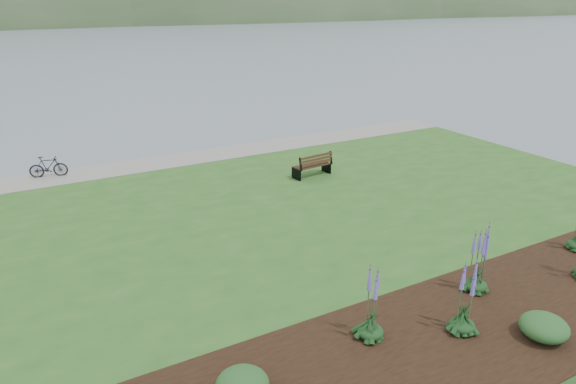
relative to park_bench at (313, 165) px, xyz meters
name	(u,v)px	position (x,y,z in m)	size (l,w,h in m)	color
ground	(212,222)	(-5.42, -1.62, -0.94)	(600.00, 600.00, 0.00)	slate
lawn	(233,238)	(-5.42, -3.62, -0.74)	(34.00, 20.00, 0.40)	#27581F
shoreline_path	(159,163)	(-5.42, 5.28, -0.53)	(34.00, 2.20, 0.03)	gray
garden_bed	(477,327)	(-2.42, -11.42, -0.52)	(24.00, 4.40, 0.04)	black
far_hillside	(80,23)	(14.58, 168.38, -0.94)	(580.00, 80.00, 38.00)	#334F2C
park_bench	(313,165)	(0.00, 0.00, 0.00)	(1.82, 0.92, 1.09)	#302012
bicycle_b	(48,167)	(-10.24, 5.58, -0.06)	(1.59, 0.46, 0.96)	black
echium_0	(465,301)	(-2.89, -11.37, 0.31)	(0.62, 0.62, 2.01)	#133417
echium_1	(479,260)	(-1.20, -10.25, 0.42)	(0.62, 0.62, 2.15)	#133417
echium_4	(372,306)	(-4.93, -10.51, 0.34)	(0.62, 0.62, 2.21)	#133417
shrub_1	(544,327)	(-1.43, -12.46, -0.23)	(1.10, 1.10, 0.55)	#1E4C21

